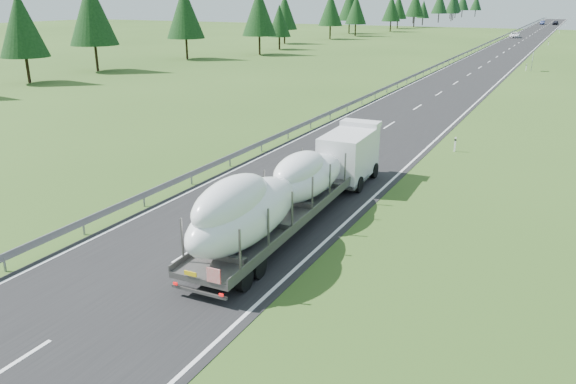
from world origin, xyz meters
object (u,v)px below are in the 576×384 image
at_px(distant_van, 515,35).
at_px(highway_sign, 533,58).
at_px(boat_truck, 292,185).
at_px(distant_car_blue, 542,23).
at_px(distant_car_dark, 556,23).

bearing_deg(distant_van, highway_sign, -83.61).
bearing_deg(distant_van, boat_truck, -89.28).
height_order(highway_sign, boat_truck, boat_truck).
bearing_deg(highway_sign, boat_truck, -94.02).
bearing_deg(highway_sign, distant_van, 97.87).
xyz_separation_m(highway_sign, distant_van, (-10.09, 72.95, -1.10)).
bearing_deg(distant_car_blue, distant_car_dark, -9.28).
bearing_deg(distant_van, distant_car_blue, 87.79).
xyz_separation_m(distant_van, distant_car_dark, (5.68, 81.89, 0.10)).
height_order(highway_sign, distant_car_blue, highway_sign).
relative_size(boat_truck, distant_car_blue, 4.01).
distance_m(distant_van, distant_car_blue, 82.77).
bearing_deg(boat_truck, distant_car_dark, 89.93).
bearing_deg(distant_car_dark, boat_truck, -86.84).
height_order(highway_sign, distant_car_dark, highway_sign).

